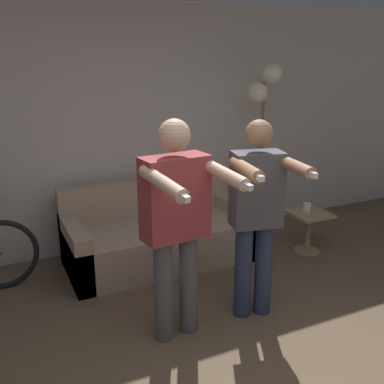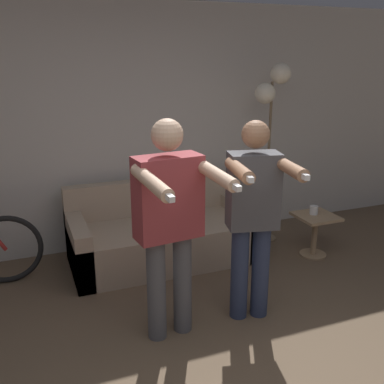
# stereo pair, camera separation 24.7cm
# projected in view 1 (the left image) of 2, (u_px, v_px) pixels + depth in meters

# --- Properties ---
(wall_back) EXTENTS (10.00, 0.05, 2.60)m
(wall_back) POSITION_uv_depth(u_px,v_px,m) (123.00, 129.00, 4.76)
(wall_back) COLOR beige
(wall_back) RESTS_ON ground_plane
(couch) EXTENTS (1.88, 0.87, 0.79)m
(couch) POSITION_uv_depth(u_px,v_px,m) (159.00, 237.00, 4.63)
(couch) COLOR tan
(couch) RESTS_ON ground_plane
(person_left) EXTENTS (0.59, 0.72, 1.65)m
(person_left) POSITION_uv_depth(u_px,v_px,m) (177.00, 217.00, 3.17)
(person_left) COLOR #56565B
(person_left) RESTS_ON ground_plane
(person_right) EXTENTS (0.55, 0.74, 1.61)m
(person_right) POSITION_uv_depth(u_px,v_px,m) (257.00, 209.00, 3.45)
(person_right) COLOR #2D3856
(person_right) RESTS_ON ground_plane
(cat) EXTENTS (0.40, 0.12, 0.17)m
(cat) POSITION_uv_depth(u_px,v_px,m) (168.00, 171.00, 4.84)
(cat) COLOR #B7AD9E
(cat) RESTS_ON couch
(floor_lamp) EXTENTS (0.40, 0.26, 1.98)m
(floor_lamp) POSITION_uv_depth(u_px,v_px,m) (264.00, 98.00, 4.83)
(floor_lamp) COLOR #756047
(floor_lamp) RESTS_ON ground_plane
(side_table) EXTENTS (0.40, 0.40, 0.45)m
(side_table) POSITION_uv_depth(u_px,v_px,m) (309.00, 224.00, 4.81)
(side_table) COLOR #A38460
(side_table) RESTS_ON ground_plane
(cup) EXTENTS (0.09, 0.09, 0.09)m
(cup) POSITION_uv_depth(u_px,v_px,m) (307.00, 207.00, 4.78)
(cup) COLOR white
(cup) RESTS_ON side_table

